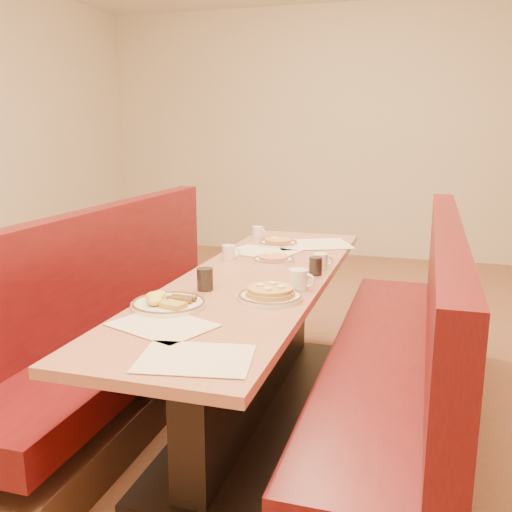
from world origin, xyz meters
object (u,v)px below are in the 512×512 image
(pancake_plate, at_px, (270,294))
(soda_tumbler_mid, at_px, (316,266))
(booth_left, at_px, (127,335))
(eggs_plate, at_px, (168,303))
(coffee_mug_a, at_px, (299,279))
(coffee_mug_b, at_px, (229,252))
(diner_table, at_px, (255,348))
(soda_tumbler_near, at_px, (205,279))
(coffee_mug_c, at_px, (321,261))
(coffee_mug_d, at_px, (258,232))
(booth_right, at_px, (403,367))

(pancake_plate, xyz_separation_m, soda_tumbler_mid, (0.11, 0.46, 0.02))
(booth_left, height_order, eggs_plate, booth_left)
(booth_left, xyz_separation_m, soda_tumbler_mid, (1.01, 0.12, 0.43))
(eggs_plate, relative_size, coffee_mug_a, 2.49)
(pancake_plate, relative_size, soda_tumbler_mid, 3.12)
(eggs_plate, xyz_separation_m, coffee_mug_b, (-0.05, 0.90, 0.02))
(diner_table, relative_size, eggs_plate, 8.11)
(soda_tumbler_near, distance_m, soda_tumbler_mid, 0.59)
(pancake_plate, distance_m, coffee_mug_b, 0.80)
(booth_left, height_order, coffee_mug_b, booth_left)
(coffee_mug_a, height_order, soda_tumbler_mid, coffee_mug_a)
(pancake_plate, bearing_deg, diner_table, 116.69)
(eggs_plate, distance_m, coffee_mug_b, 0.90)
(coffee_mug_b, relative_size, coffee_mug_c, 1.01)
(coffee_mug_b, xyz_separation_m, coffee_mug_c, (0.53, -0.07, 0.00))
(coffee_mug_c, bearing_deg, coffee_mug_d, 104.18)
(diner_table, relative_size, coffee_mug_a, 20.18)
(diner_table, height_order, booth_left, booth_left)
(booth_right, height_order, coffee_mug_a, booth_right)
(coffee_mug_a, relative_size, soda_tumbler_near, 1.22)
(booth_left, height_order, coffee_mug_a, booth_left)
(coffee_mug_d, xyz_separation_m, soda_tumbler_near, (0.13, -1.26, 0.01))
(coffee_mug_d, bearing_deg, coffee_mug_c, -29.81)
(booth_left, distance_m, soda_tumbler_near, 0.79)
(coffee_mug_c, xyz_separation_m, coffee_mug_d, (-0.56, 0.71, -0.00))
(booth_right, distance_m, coffee_mug_b, 1.12)
(coffee_mug_a, height_order, coffee_mug_c, coffee_mug_a)
(booth_right, relative_size, pancake_plate, 8.85)
(pancake_plate, relative_size, eggs_plate, 0.92)
(diner_table, relative_size, soda_tumbler_near, 24.57)
(soda_tumbler_near, bearing_deg, booth_left, 153.21)
(pancake_plate, xyz_separation_m, soda_tumbler_near, (-0.32, 0.05, 0.03))
(booth_right, bearing_deg, eggs_plate, -148.35)
(pancake_plate, xyz_separation_m, eggs_plate, (-0.37, -0.23, -0.00))
(eggs_plate, distance_m, soda_tumbler_mid, 0.84)
(coffee_mug_b, distance_m, coffee_mug_c, 0.54)
(coffee_mug_d, bearing_deg, booth_left, -93.31)
(booth_left, xyz_separation_m, coffee_mug_a, (0.99, -0.17, 0.44))
(booth_right, height_order, soda_tumbler_near, booth_right)
(booth_left, distance_m, booth_right, 1.46)
(eggs_plate, distance_m, coffee_mug_a, 0.62)
(diner_table, distance_m, coffee_mug_b, 0.59)
(booth_right, bearing_deg, pancake_plate, -148.17)
(booth_left, xyz_separation_m, coffee_mug_c, (1.02, 0.26, 0.43))
(coffee_mug_c, bearing_deg, pancake_plate, -124.20)
(coffee_mug_a, xyz_separation_m, coffee_mug_b, (-0.51, 0.49, -0.01))
(booth_left, distance_m, coffee_mug_c, 1.13)
(pancake_plate, distance_m, coffee_mug_d, 1.39)
(eggs_plate, height_order, coffee_mug_b, coffee_mug_b)
(coffee_mug_b, bearing_deg, diner_table, -57.01)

